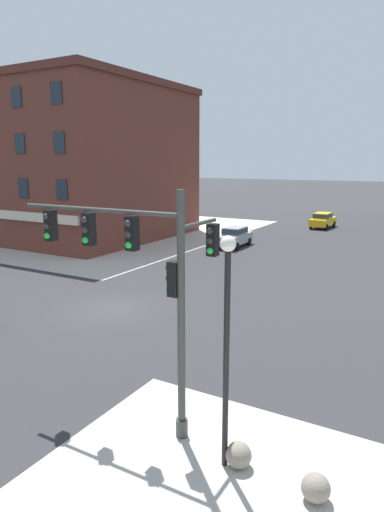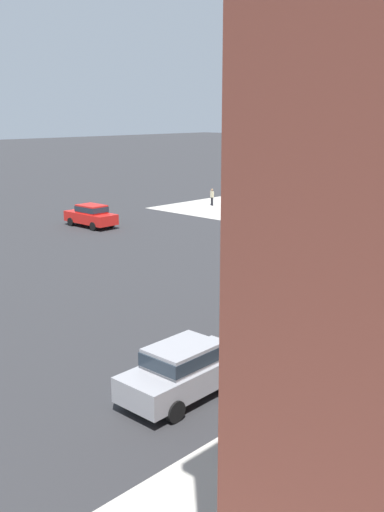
{
  "view_description": "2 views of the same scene",
  "coord_description": "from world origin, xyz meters",
  "px_view_note": "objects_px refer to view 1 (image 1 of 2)",
  "views": [
    {
      "loc": [
        14.12,
        -16.53,
        7.2
      ],
      "look_at": [
        3.35,
        2.24,
        2.65
      ],
      "focal_mm": 31.67,
      "sensor_mm": 36.0,
      "label": 1
    },
    {
      "loc": [
        -13.14,
        30.11,
        8.41
      ],
      "look_at": [
        2.79,
        13.31,
        2.73
      ],
      "focal_mm": 41.25,
      "sensor_mm": 36.0,
      "label": 2
    }
  ],
  "objects_px": {
    "bollard_sphere_curb_a": "(239,455)",
    "car_main_southbound_far": "(323,220)",
    "street_lamp_corner_near": "(227,328)",
    "car_cross_eastbound": "(234,236)",
    "traffic_signal_main": "(147,272)",
    "bollard_sphere_curb_b": "(316,488)"
  },
  "relations": [
    {
      "from": "traffic_signal_main",
      "to": "bollard_sphere_curb_b",
      "type": "height_order",
      "value": "traffic_signal_main"
    },
    {
      "from": "bollard_sphere_curb_a",
      "to": "street_lamp_corner_near",
      "type": "distance_m",
      "value": 3.21
    },
    {
      "from": "traffic_signal_main",
      "to": "street_lamp_corner_near",
      "type": "distance_m",
      "value": 2.88
    },
    {
      "from": "traffic_signal_main",
      "to": "bollard_sphere_curb_b",
      "type": "bearing_deg",
      "value": -8.81
    },
    {
      "from": "bollard_sphere_curb_b",
      "to": "street_lamp_corner_near",
      "type": "xyz_separation_m",
      "value": [
        -2.22,
        0.09,
        3.19
      ]
    },
    {
      "from": "street_lamp_corner_near",
      "to": "car_main_southbound_far",
      "type": "height_order",
      "value": "street_lamp_corner_near"
    },
    {
      "from": "street_lamp_corner_near",
      "to": "car_cross_eastbound",
      "type": "height_order",
      "value": "street_lamp_corner_near"
    },
    {
      "from": "car_main_southbound_far",
      "to": "bollard_sphere_curb_a",
      "type": "bearing_deg",
      "value": -78.61
    },
    {
      "from": "traffic_signal_main",
      "to": "bollard_sphere_curb_a",
      "type": "relative_size",
      "value": 10.37
    },
    {
      "from": "car_main_southbound_far",
      "to": "car_cross_eastbound",
      "type": "distance_m",
      "value": 15.42
    },
    {
      "from": "bollard_sphere_curb_a",
      "to": "bollard_sphere_curb_b",
      "type": "xyz_separation_m",
      "value": [
        1.9,
        -0.19,
        0.0
      ]
    },
    {
      "from": "traffic_signal_main",
      "to": "car_cross_eastbound",
      "type": "xyz_separation_m",
      "value": [
        -9.06,
        25.49,
        -3.41
      ]
    },
    {
      "from": "bollard_sphere_curb_b",
      "to": "street_lamp_corner_near",
      "type": "bearing_deg",
      "value": 177.58
    },
    {
      "from": "car_cross_eastbound",
      "to": "traffic_signal_main",
      "type": "bearing_deg",
      "value": -70.44
    },
    {
      "from": "street_lamp_corner_near",
      "to": "car_cross_eastbound",
      "type": "bearing_deg",
      "value": 114.16
    },
    {
      "from": "traffic_signal_main",
      "to": "car_cross_eastbound",
      "type": "height_order",
      "value": "traffic_signal_main"
    },
    {
      "from": "street_lamp_corner_near",
      "to": "car_main_southbound_far",
      "type": "relative_size",
      "value": 1.25
    },
    {
      "from": "bollard_sphere_curb_a",
      "to": "car_main_southbound_far",
      "type": "bearing_deg",
      "value": 101.39
    },
    {
      "from": "bollard_sphere_curb_a",
      "to": "car_cross_eastbound",
      "type": "xyz_separation_m",
      "value": [
        -12.05,
        26.06,
        0.6
      ]
    },
    {
      "from": "bollard_sphere_curb_a",
      "to": "car_cross_eastbound",
      "type": "relative_size",
      "value": 0.14
    },
    {
      "from": "bollard_sphere_curb_a",
      "to": "car_cross_eastbound",
      "type": "bearing_deg",
      "value": 114.82
    },
    {
      "from": "bollard_sphere_curb_b",
      "to": "car_cross_eastbound",
      "type": "xyz_separation_m",
      "value": [
        -13.95,
        26.25,
        0.6
      ]
    }
  ]
}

